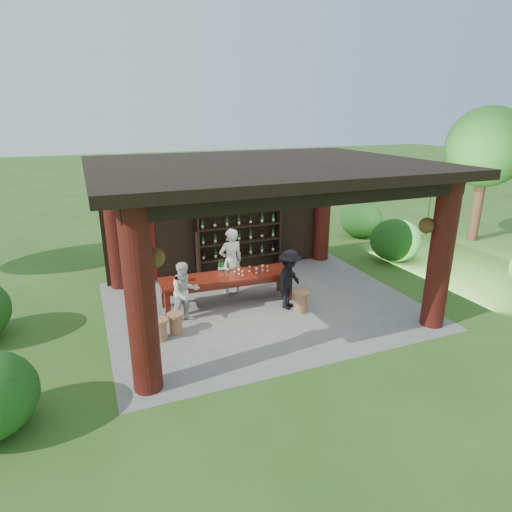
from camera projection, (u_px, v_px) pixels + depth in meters
name	position (u px, v px, depth m)	size (l,w,h in m)	color
ground	(262.00, 304.00, 10.67)	(90.00, 90.00, 0.00)	#2D5119
pavilion	(255.00, 217.00, 10.37)	(7.50, 6.00, 3.60)	slate
wine_shelf	(239.00, 234.00, 12.57)	(2.60, 0.39, 2.29)	black
tasting_table	(227.00, 280.00, 10.54)	(3.33, 0.99, 0.75)	#51140B
stool_near_left	(176.00, 323.00, 9.21)	(0.35, 0.35, 0.47)	#925A3A
stool_near_right	(300.00, 301.00, 10.19)	(0.40, 0.40, 0.53)	#925A3A
stool_far_left	(160.00, 329.00, 8.94)	(0.36, 0.36, 0.47)	#925A3A
host	(231.00, 262.00, 11.07)	(0.64, 0.42, 1.77)	silver
guest_woman	(185.00, 293.00, 9.57)	(0.69, 0.54, 1.43)	silver
guest_man	(289.00, 280.00, 10.27)	(0.95, 0.55, 1.48)	black
table_bottles	(223.00, 266.00, 10.72)	(0.26, 0.19, 0.31)	#194C1E
table_glasses	(250.00, 270.00, 10.67)	(0.86, 0.40, 0.15)	silver
napkin_basket	(182.00, 278.00, 10.12)	(0.26, 0.18, 0.14)	#BF6672
shrubs	(296.00, 269.00, 11.44)	(14.81, 8.44, 1.36)	#194C14
trees	(366.00, 157.00, 12.05)	(22.15, 11.54, 4.80)	#3F2819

